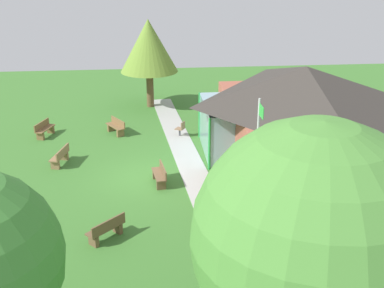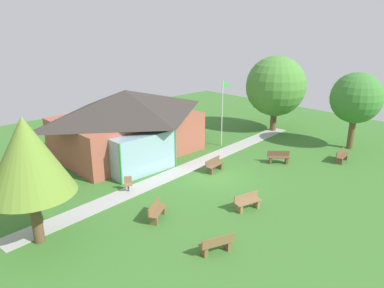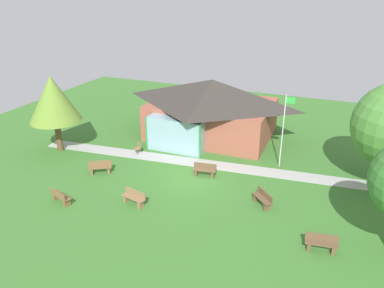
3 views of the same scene
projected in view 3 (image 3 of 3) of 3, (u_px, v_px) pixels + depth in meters
ground_plane at (191, 178)px, 24.26m from camera, size 44.00×44.00×0.00m
pavilion at (211, 108)px, 30.04m from camera, size 10.47×8.48×4.69m
footpath at (204, 164)px, 26.16m from camera, size 24.73×3.57×0.03m
flagpole at (284, 128)px, 24.68m from camera, size 0.64×0.08×5.10m
bench_front_center at (134, 198)px, 21.25m from camera, size 1.56×0.78×0.84m
bench_mid_right at (263, 199)px, 21.16m from camera, size 1.36×1.39×0.84m
bench_rear_near_path at (205, 170)px, 24.39m from camera, size 1.55×0.65×0.84m
bench_mid_left at (100, 168)px, 24.74m from camera, size 1.51×1.16×0.84m
bench_front_left at (60, 197)px, 21.35m from camera, size 1.56×0.91×0.84m
bench_lawn_far_right at (321, 243)px, 17.53m from camera, size 1.55×0.64×0.84m
patio_chair_west at (138, 149)px, 27.52m from camera, size 0.60×0.60×0.86m
tree_west_hedge at (53, 99)px, 26.75m from camera, size 3.70×3.70×5.70m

